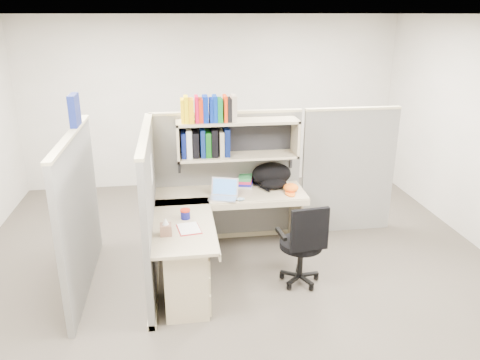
{
  "coord_description": "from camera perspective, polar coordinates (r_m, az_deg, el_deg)",
  "views": [
    {
      "loc": [
        -0.61,
        -4.48,
        2.71
      ],
      "look_at": [
        0.06,
        0.25,
        1.0
      ],
      "focal_mm": 35.0,
      "sensor_mm": 36.0,
      "label": 1
    }
  ],
  "objects": [
    {
      "name": "desk",
      "position": [
        4.77,
        -4.77,
        -8.76
      ],
      "size": [
        1.74,
        1.75,
        0.73
      ],
      "color": "tan",
      "rests_on": "ground"
    },
    {
      "name": "task_chair",
      "position": [
        4.94,
        7.56,
        -9.25
      ],
      "size": [
        0.51,
        0.47,
        0.93
      ],
      "color": "black",
      "rests_on": "ground"
    },
    {
      "name": "laptop",
      "position": [
        5.25,
        -2.09,
        -1.18
      ],
      "size": [
        0.39,
        0.39,
        0.22
      ],
      "primitive_type": null,
      "rotation": [
        0.0,
        0.0,
        -0.31
      ],
      "color": "silver",
      "rests_on": "desk"
    },
    {
      "name": "loose_paper",
      "position": [
        4.6,
        -6.25,
        -5.86
      ],
      "size": [
        0.23,
        0.29,
        0.0
      ],
      "primitive_type": null,
      "rotation": [
        0.0,
        0.0,
        0.15
      ],
      "color": "white",
      "rests_on": "desk"
    },
    {
      "name": "snack_canister",
      "position": [
        4.8,
        -6.68,
        -4.12
      ],
      "size": [
        0.1,
        0.1,
        0.1
      ],
      "color": "navy",
      "rests_on": "desk"
    },
    {
      "name": "orange_cap",
      "position": [
        5.51,
        6.23,
        -0.94
      ],
      "size": [
        0.23,
        0.25,
        0.1
      ],
      "primitive_type": null,
      "rotation": [
        0.0,
        0.0,
        -0.32
      ],
      "color": "orange",
      "rests_on": "desk"
    },
    {
      "name": "cubicle",
      "position": [
        5.26,
        -4.98,
        -0.41
      ],
      "size": [
        3.79,
        1.84,
        1.95
      ],
      "color": "#605F5B",
      "rests_on": "ground"
    },
    {
      "name": "tissue_box",
      "position": [
        4.47,
        -9.05,
        -5.62
      ],
      "size": [
        0.11,
        0.11,
        0.17
      ],
      "primitive_type": null,
      "rotation": [
        0.0,
        0.0,
        0.0
      ],
      "color": "#8F6651",
      "rests_on": "desk"
    },
    {
      "name": "ground",
      "position": [
        5.27,
        -0.32,
        -11.23
      ],
      "size": [
        6.0,
        6.0,
        0.0
      ],
      "primitive_type": "plane",
      "color": "#3D382F",
      "rests_on": "ground"
    },
    {
      "name": "book_stack",
      "position": [
        5.66,
        0.63,
        -0.12
      ],
      "size": [
        0.24,
        0.29,
        0.12
      ],
      "primitive_type": null,
      "rotation": [
        0.0,
        0.0,
        -0.26
      ],
      "color": "gray",
      "rests_on": "desk"
    },
    {
      "name": "room_shell",
      "position": [
        4.65,
        -0.36,
        6.16
      ],
      "size": [
        6.0,
        6.0,
        6.0
      ],
      "color": "#B3B0A2",
      "rests_on": "ground"
    },
    {
      "name": "backpack",
      "position": [
        5.61,
        4.0,
        0.53
      ],
      "size": [
        0.51,
        0.41,
        0.28
      ],
      "primitive_type": null,
      "rotation": [
        0.0,
        0.0,
        0.09
      ],
      "color": "black",
      "rests_on": "desk"
    },
    {
      "name": "paper_cup",
      "position": [
        5.56,
        -0.89,
        -0.62
      ],
      "size": [
        0.09,
        0.09,
        0.1
      ],
      "primitive_type": "cylinder",
      "rotation": [
        0.0,
        0.0,
        0.34
      ],
      "color": "silver",
      "rests_on": "desk"
    },
    {
      "name": "mouse",
      "position": [
        5.23,
        0.06,
        -2.35
      ],
      "size": [
        0.11,
        0.09,
        0.03
      ],
      "primitive_type": "ellipsoid",
      "rotation": [
        0.0,
        0.0,
        -0.32
      ],
      "color": "#7C9BAF",
      "rests_on": "desk"
    }
  ]
}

